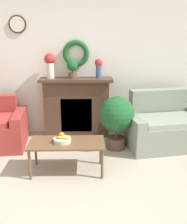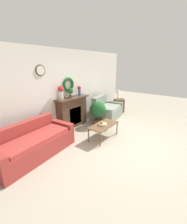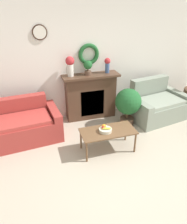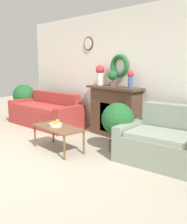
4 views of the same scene
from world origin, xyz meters
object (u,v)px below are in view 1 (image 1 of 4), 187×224
(loveseat_right, at_px, (164,127))
(coffee_table, at_px, (67,145))
(fireplace, at_px, (77,107))
(vase_on_mantel_right, at_px, (99,67))
(fruit_bowl, at_px, (62,139))
(potted_plant_floor_by_loveseat, at_px, (117,117))
(potted_plant_on_mantel, at_px, (72,68))
(vase_on_mantel_left, at_px, (50,64))

(loveseat_right, height_order, coffee_table, loveseat_right)
(loveseat_right, bearing_deg, fireplace, 153.39)
(loveseat_right, xyz_separation_m, vase_on_mantel_right, (-1.14, 0.47, 0.99))
(vase_on_mantel_right, bearing_deg, loveseat_right, -22.59)
(fruit_bowl, height_order, potted_plant_floor_by_loveseat, potted_plant_floor_by_loveseat)
(fruit_bowl, xyz_separation_m, potted_plant_on_mantel, (0.08, 1.41, 0.80))
(fireplace, height_order, potted_plant_on_mantel, potted_plant_on_mantel)
(vase_on_mantel_right, bearing_deg, fireplace, -179.24)
(coffee_table, xyz_separation_m, vase_on_mantel_left, (-0.38, 1.43, 0.96))
(coffee_table, distance_m, potted_plant_on_mantel, 1.67)
(loveseat_right, height_order, vase_on_mantel_left, vase_on_mantel_left)
(coffee_table, height_order, vase_on_mantel_left, vase_on_mantel_left)
(coffee_table, bearing_deg, vase_on_mantel_right, 70.96)
(vase_on_mantel_left, distance_m, vase_on_mantel_right, 0.88)
(fruit_bowl, relative_size, vase_on_mantel_left, 0.54)
(fireplace, distance_m, vase_on_mantel_left, 0.93)
(coffee_table, bearing_deg, fruit_bowl, -176.05)
(coffee_table, relative_size, vase_on_mantel_left, 2.34)
(loveseat_right, xyz_separation_m, fruit_bowl, (-1.69, -0.96, 0.17))
(fruit_bowl, distance_m, potted_plant_on_mantel, 1.63)
(fruit_bowl, xyz_separation_m, vase_on_mantel_right, (0.55, 1.43, 0.81))
(fruit_bowl, bearing_deg, fireplace, 84.24)
(fireplace, relative_size, potted_plant_floor_by_loveseat, 1.48)
(vase_on_mantel_left, relative_size, vase_on_mantel_right, 1.28)
(loveseat_right, xyz_separation_m, potted_plant_floor_by_loveseat, (-0.86, -0.18, 0.24))
(potted_plant_floor_by_loveseat, bearing_deg, fruit_bowl, -136.93)
(vase_on_mantel_right, height_order, potted_plant_on_mantel, vase_on_mantel_right)
(potted_plant_on_mantel, bearing_deg, fruit_bowl, -93.20)
(fruit_bowl, bearing_deg, potted_plant_on_mantel, 86.80)
(coffee_table, relative_size, fruit_bowl, 4.31)
(fruit_bowl, bearing_deg, vase_on_mantel_right, 68.85)
(potted_plant_floor_by_loveseat, bearing_deg, fireplace, 136.40)
(coffee_table, height_order, potted_plant_on_mantel, potted_plant_on_mantel)
(fireplace, height_order, vase_on_mantel_right, vase_on_mantel_right)
(potted_plant_on_mantel, bearing_deg, vase_on_mantel_right, 2.41)
(fireplace, xyz_separation_m, loveseat_right, (1.55, -0.47, -0.24))
(vase_on_mantel_right, bearing_deg, vase_on_mantel_left, 180.00)
(fireplace, bearing_deg, vase_on_mantel_left, 179.32)
(fireplace, bearing_deg, fruit_bowl, -95.76)
(fireplace, xyz_separation_m, potted_plant_floor_by_loveseat, (0.68, -0.65, 0.00))
(loveseat_right, height_order, vase_on_mantel_right, vase_on_mantel_right)
(fireplace, xyz_separation_m, potted_plant_on_mantel, (-0.06, -0.01, 0.74))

